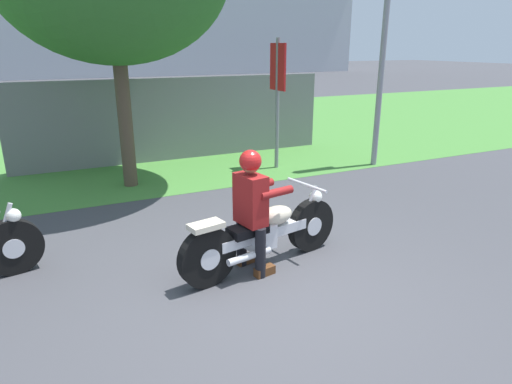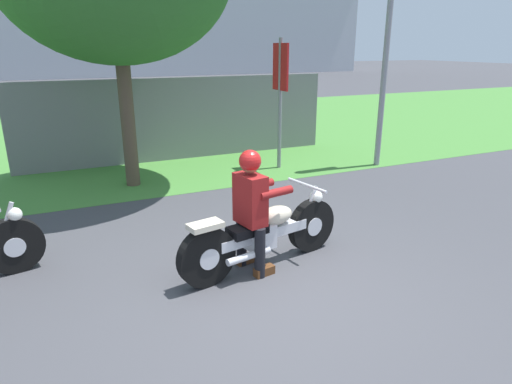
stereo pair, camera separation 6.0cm
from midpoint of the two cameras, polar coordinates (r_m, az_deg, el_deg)
The scene contains 7 objects.
ground at distance 4.65m, azimuth 3.20°, elevation -13.45°, with size 120.00×120.00×0.00m, color #424247.
grass_verge at distance 13.49m, azimuth -16.84°, elevation 7.10°, with size 60.00×12.00×0.01m, color #478438.
motorcycle_lead at distance 5.08m, azimuth 0.70°, elevation -5.47°, with size 2.13×0.74×0.89m.
rider_lead at distance 4.83m, azimuth -0.88°, elevation -1.33°, with size 0.61×0.53×1.41m.
streetlight_pole at distance 9.75m, azimuth 16.95°, elevation 22.24°, with size 0.96×0.20×5.10m.
sign_banner at distance 9.10m, azimuth 2.60°, elevation 13.73°, with size 0.08×0.60×2.60m.
fence_segment at distance 10.10m, azimuth -10.12°, elevation 9.22°, with size 7.00×0.06×1.80m, color slate.
Camera 1 is at (-1.94, -3.45, 2.45)m, focal length 31.07 mm.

